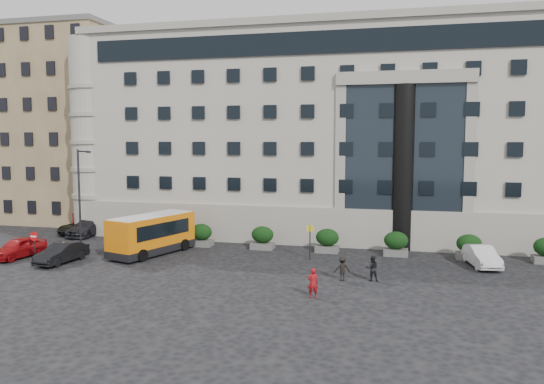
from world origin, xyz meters
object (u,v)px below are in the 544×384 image
Objects in this scene: parked_car_b at (62,253)px; hedge_a at (201,235)px; bus_stop_sign at (310,236)px; no_entry_sign at (34,241)px; parked_car_c at (89,227)px; hedge_b at (262,238)px; hedge_d at (396,244)px; parked_car_d at (81,226)px; parked_car_a at (18,248)px; white_taxi at (481,256)px; hedge_e at (469,247)px; red_truck at (98,215)px; pedestrian_c at (342,269)px; hedge_c at (327,240)px; pedestrian_b at (372,268)px; street_lamp at (80,197)px; minibus at (152,233)px; pedestrian_a at (313,283)px.

hedge_a is at bearing 51.90° from parked_car_b.
bus_stop_sign is 1.09× the size of no_entry_sign.
hedge_b is at bearing -7.13° from parked_car_c.
hedge_d is 28.74m from parked_car_d.
parked_car_a is (-16.82, -7.24, -0.18)m from hedge_b.
hedge_d is at bearing 24.25° from parked_car_b.
hedge_e is at bearing 93.96° from white_taxi.
hedge_a is 20.80m from hedge_e.
white_taxi is at bearing -5.56° from hedge_a.
hedge_a is 14.29m from red_truck.
hedge_d is 1.20× the size of pedestrian_c.
hedge_c is at bearing 72.18° from bus_stop_sign.
parked_car_c is at bearing 175.22° from hedge_d.
parked_car_b is at bearing -19.18° from pedestrian_c.
hedge_b is 1.00× the size of hedge_d.
red_truck is 0.93× the size of parked_car_c.
hedge_e reaches higher than pedestrian_b.
pedestrian_b is (27.22, -10.58, 0.11)m from parked_car_d.
pedestrian_c is at bearing 1.74° from pedestrian_b.
street_lamp reaches higher than hedge_e.
parked_car_a is at bearing -167.41° from hedge_e.
parked_car_a is (-22.02, -7.24, -0.18)m from hedge_c.
hedge_b and hedge_e have the same top height.
hedge_e is 0.79× the size of no_entry_sign.
hedge_e is at bearing 0.00° from hedge_b.
street_lamp reaches higher than parked_car_a.
hedge_c is 19.27m from street_lamp.
hedge_a is at bearing 39.39° from parked_car_a.
hedge_d is 0.42× the size of white_taxi.
no_entry_sign reaches higher than hedge_d.
parked_car_c is (-27.44, 2.29, -0.17)m from hedge_d.
hedge_d reaches higher than parked_car_c.
pedestrian_b is at bearing -40.50° from hedge_b.
hedge_a is 14.82m from pedestrian_c.
hedge_c is at bearing 29.20° from parked_car_b.
hedge_d is 27.54m from parked_car_c.
minibus is at bearing -124.07° from hedge_a.
pedestrian_a is at bearing -9.00° from no_entry_sign.
parked_car_b is 21.73m from pedestrian_b.
white_taxi is at bearing 16.35° from parked_car_a.
no_entry_sign is at bearing -161.92° from bus_stop_sign.
street_lamp is (-23.54, -4.80, 3.44)m from hedge_d.
parked_car_a is at bearing -28.95° from pedestrian_a.
hedge_a is 4.60m from minibus.
white_taxi is at bearing -164.78° from pedestrian_c.
hedge_d reaches higher than pedestrian_b.
parked_car_b is (1.50, 0.91, -0.94)m from no_entry_sign.
street_lamp is 6.13m from minibus.
bus_stop_sign reaches higher than pedestrian_a.
bus_stop_sign is (17.44, 2.00, -2.64)m from street_lamp.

